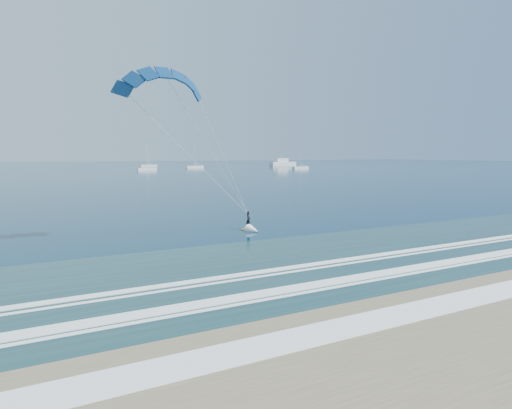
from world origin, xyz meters
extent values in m
plane|color=#083247|center=(0.00, 0.00, 0.00)|extent=(900.00, 900.00, 0.00)
cube|color=#1E423F|center=(0.00, 8.00, 0.01)|extent=(600.00, 22.00, 0.03)
cube|color=white|center=(0.00, 1.50, 0.04)|extent=(600.00, 0.90, 0.07)
cube|color=white|center=(0.00, 5.50, 0.04)|extent=(600.00, 1.10, 0.07)
cube|color=white|center=(0.00, 9.50, 0.04)|extent=(600.00, 0.70, 0.07)
cube|color=white|center=(0.00, -0.50, 0.11)|extent=(600.00, 2.00, 0.02)
cube|color=yellow|center=(3.40, 24.53, 0.04)|extent=(1.43, 0.46, 0.08)
imported|color=black|center=(3.40, 24.53, 0.96)|extent=(0.69, 0.77, 1.76)
cone|color=white|center=(3.25, 23.23, 0.08)|extent=(1.31, 1.74, 1.10)
cube|color=silver|center=(136.41, 228.84, 1.25)|extent=(17.04, 4.54, 2.50)
cube|color=silver|center=(135.41, 228.84, 3.63)|extent=(7.95, 3.63, 2.27)
cylinder|color=silver|center=(135.41, 228.84, 5.77)|extent=(0.16, 0.16, 2.00)
cube|color=silver|center=(38.88, 189.63, 0.60)|extent=(8.31, 2.40, 1.20)
cylinder|color=silver|center=(38.88, 189.63, 6.40)|extent=(0.18, 0.18, 10.39)
cylinder|color=silver|center=(40.08, 189.63, 2.00)|extent=(2.60, 0.12, 0.12)
cube|color=silver|center=(56.55, 249.62, 0.60)|extent=(9.42, 2.40, 1.20)
cylinder|color=silver|center=(56.55, 249.62, 6.96)|extent=(0.18, 0.18, 11.51)
cylinder|color=silver|center=(57.75, 249.62, 2.00)|extent=(2.60, 0.12, 0.12)
cube|color=silver|center=(70.93, 212.70, 0.60)|extent=(9.17, 2.40, 1.20)
cylinder|color=silver|center=(70.93, 212.70, 6.83)|extent=(0.18, 0.18, 11.26)
cylinder|color=silver|center=(72.13, 212.70, 2.00)|extent=(2.60, 0.12, 0.12)
cube|color=silver|center=(112.42, 174.33, 0.60)|extent=(8.46, 2.40, 1.20)
cylinder|color=silver|center=(112.42, 174.33, 6.35)|extent=(0.18, 0.18, 10.31)
cylinder|color=silver|center=(113.62, 174.33, 2.00)|extent=(2.60, 0.12, 0.12)
camera|label=1|loc=(-17.63, -15.15, 7.51)|focal=32.00mm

